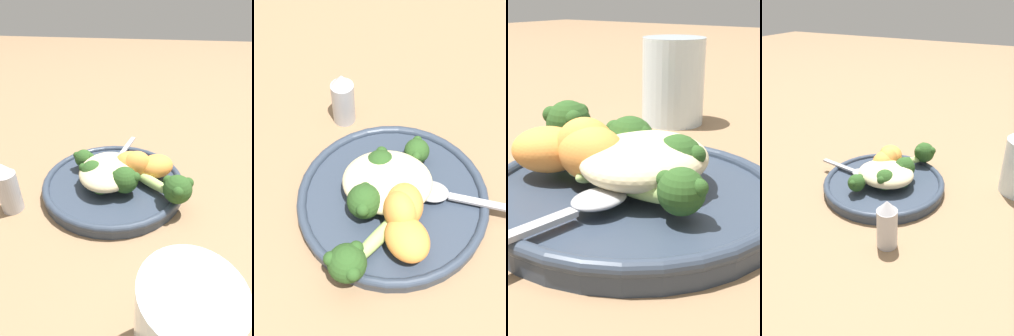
{
  "view_description": "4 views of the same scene",
  "coord_description": "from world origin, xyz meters",
  "views": [
    {
      "loc": [
        -0.33,
        -0.07,
        0.28
      ],
      "look_at": [
        0.04,
        -0.01,
        0.03
      ],
      "focal_mm": 28.0,
      "sensor_mm": 36.0,
      "label": 1
    },
    {
      "loc": [
        0.03,
        -0.31,
        0.5
      ],
      "look_at": [
        0.0,
        0.03,
        0.06
      ],
      "focal_mm": 50.0,
      "sensor_mm": 36.0,
      "label": 2
    },
    {
      "loc": [
        0.29,
        0.21,
        0.16
      ],
      "look_at": [
        0.03,
        0.02,
        0.04
      ],
      "focal_mm": 50.0,
      "sensor_mm": 36.0,
      "label": 3
    },
    {
      "loc": [
        -0.24,
        0.5,
        0.35
      ],
      "look_at": [
        0.02,
        -0.0,
        0.04
      ],
      "focal_mm": 35.0,
      "sensor_mm": 36.0,
      "label": 4
    }
  ],
  "objects": [
    {
      "name": "salt_shaker",
      "position": [
        -0.06,
        0.16,
        0.04
      ],
      "size": [
        0.03,
        0.03,
        0.08
      ],
      "color": "#B2B2B7",
      "rests_on": "ground_plane"
    },
    {
      "name": "water_glass",
      "position": [
        -0.22,
        -0.1,
        0.05
      ],
      "size": [
        0.08,
        0.08,
        0.11
      ],
      "primitive_type": "cylinder",
      "color": "silver",
      "rests_on": "ground_plane"
    },
    {
      "name": "sweet_potato_chunk_0",
      "position": [
        0.03,
        -0.01,
        0.04
      ],
      "size": [
        0.05,
        0.06,
        0.04
      ],
      "primitive_type": "ellipsoid",
      "rotation": [
        0.0,
        0.0,
        1.59
      ],
      "color": "orange",
      "rests_on": "plate"
    },
    {
      "name": "broccoli_stalk_4",
      "position": [
        -0.02,
        -0.08,
        0.04
      ],
      "size": [
        0.09,
        0.11,
        0.04
      ],
      "rotation": [
        0.0,
        0.0,
        4.09
      ],
      "color": "#9EBC66",
      "rests_on": "plate"
    },
    {
      "name": "broccoli_stalk_0",
      "position": [
        0.04,
        0.05,
        0.04
      ],
      "size": [
        0.04,
        0.12,
        0.03
      ],
      "rotation": [
        0.0,
        0.0,
        1.47
      ],
      "color": "#9EBC66",
      "rests_on": "plate"
    },
    {
      "name": "sweet_potato_chunk_1",
      "position": [
        0.03,
        -0.02,
        0.05
      ],
      "size": [
        0.05,
        0.06,
        0.05
      ],
      "primitive_type": "ellipsoid",
      "rotation": [
        0.0,
        0.0,
        1.95
      ],
      "color": "orange",
      "rests_on": "plate"
    },
    {
      "name": "sweet_potato_chunk_2",
      "position": [
        0.04,
        -0.06,
        0.04
      ],
      "size": [
        0.07,
        0.08,
        0.04
      ],
      "primitive_type": "ellipsoid",
      "rotation": [
        0.0,
        0.0,
        5.29
      ],
      "color": "orange",
      "rests_on": "plate"
    },
    {
      "name": "broccoli_stalk_3",
      "position": [
        -0.01,
        -0.01,
        0.04
      ],
      "size": [
        0.09,
        0.05,
        0.04
      ],
      "rotation": [
        0.0,
        0.0,
        3.18
      ],
      "color": "#9EBC66",
      "rests_on": "plate"
    },
    {
      "name": "broccoli_stalk_2",
      "position": [
        -0.01,
        0.02,
        0.03
      ],
      "size": [
        0.08,
        0.06,
        0.03
      ],
      "rotation": [
        0.0,
        0.0,
        2.63
      ],
      "color": "#9EBC66",
      "rests_on": "plate"
    },
    {
      "name": "ground_plane",
      "position": [
        0.0,
        0.0,
        0.0
      ],
      "size": [
        4.0,
        4.0,
        0.0
      ],
      "primitive_type": "plane",
      "color": "#846647"
    },
    {
      "name": "quinoa_mound",
      "position": [
        0.01,
        0.02,
        0.04
      ],
      "size": [
        0.11,
        0.09,
        0.04
      ],
      "primitive_type": "ellipsoid",
      "color": "beige",
      "rests_on": "plate"
    },
    {
      "name": "broccoli_stalk_1",
      "position": [
        0.01,
        0.03,
        0.04
      ],
      "size": [
        0.07,
        0.1,
        0.04
      ],
      "rotation": [
        0.0,
        0.0,
        2.13
      ],
      "color": "#9EBC66",
      "rests_on": "plate"
    },
    {
      "name": "spoon",
      "position": [
        0.08,
        0.02,
        0.03
      ],
      "size": [
        0.13,
        0.04,
        0.01
      ],
      "rotation": [
        0.0,
        0.0,
        -0.16
      ],
      "color": "#A3A3A8",
      "rests_on": "plate"
    },
    {
      "name": "plate",
      "position": [
        0.02,
        0.01,
        0.01
      ],
      "size": [
        0.24,
        0.24,
        0.02
      ],
      "color": "#2D3847",
      "rests_on": "ground_plane"
    }
  ]
}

